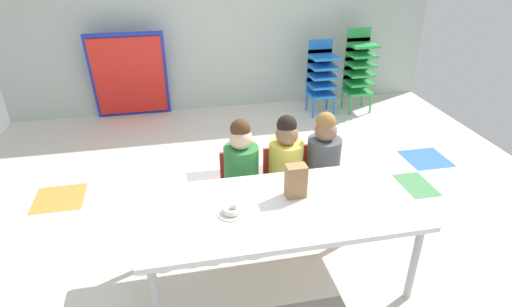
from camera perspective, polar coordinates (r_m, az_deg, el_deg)
name	(u,v)px	position (r m, az deg, el deg)	size (l,w,h in m)	color
ground_plane	(268,204)	(3.74, 1.65, -6.77)	(5.45, 4.82, 0.02)	silver
back_wall	(224,10)	(5.52, -4.29, 18.62)	(5.45, 0.10, 2.47)	#B2C1B7
craft_table	(279,212)	(2.69, 3.09, -7.87)	(1.73, 0.80, 0.59)	white
seated_child_near_camera	(241,165)	(3.18, -2.02, -1.57)	(0.32, 0.32, 0.92)	red
seated_child_middle_seat	(286,161)	(3.25, 4.00, -0.95)	(0.33, 0.33, 0.92)	red
seated_child_far_right	(323,157)	(3.34, 9.01, -0.42)	(0.32, 0.31, 0.92)	red
kid_chair_blue_stack	(321,73)	(5.48, 8.75, 10.57)	(0.32, 0.30, 0.92)	blue
kid_chair_green_stack	(359,66)	(5.65, 13.64, 11.29)	(0.32, 0.30, 1.04)	green
folded_activity_table	(130,76)	(5.46, -16.61, 9.90)	(0.90, 0.29, 1.09)	#1E33BF
paper_bag_brown	(296,181)	(2.71, 5.37, -3.68)	(0.13, 0.09, 0.22)	#9E754C
paper_plate_near_edge	(232,213)	(2.60, -3.26, -7.94)	(0.18, 0.18, 0.01)	white
donut_powdered_on_plate	(232,210)	(2.59, -3.27, -7.54)	(0.12, 0.12, 0.04)	white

